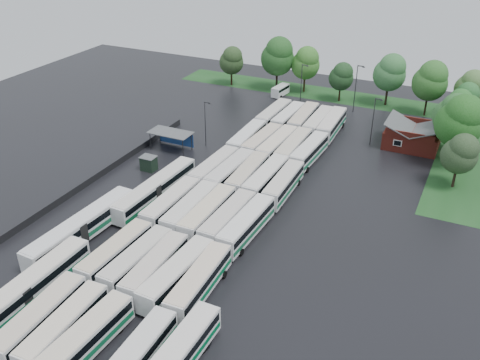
% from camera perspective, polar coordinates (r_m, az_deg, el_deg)
% --- Properties ---
extents(ground, '(160.00, 160.00, 0.00)m').
position_cam_1_polar(ground, '(79.47, -5.07, -5.01)').
color(ground, black).
rests_on(ground, ground).
extents(brick_building, '(10.07, 8.60, 5.39)m').
position_cam_1_polar(brick_building, '(108.26, 17.88, 4.31)').
color(brick_building, maroon).
rests_on(brick_building, ground).
extents(wash_shed, '(8.20, 4.20, 3.58)m').
position_cam_1_polar(wash_shed, '(102.62, -7.29, 4.86)').
color(wash_shed, '#2D2D30').
rests_on(wash_shed, ground).
extents(utility_hut, '(2.70, 2.20, 2.62)m').
position_cam_1_polar(utility_hut, '(95.78, -9.71, 1.78)').
color(utility_hut, black).
rests_on(utility_hut, ground).
extents(grass_strip_north, '(80.00, 10.00, 0.01)m').
position_cam_1_polar(grass_strip_north, '(133.04, 10.00, 8.87)').
color(grass_strip_north, '#1A471B').
rests_on(grass_strip_north, ground).
extents(grass_strip_east, '(10.00, 50.00, 0.01)m').
position_cam_1_polar(grass_strip_east, '(108.49, 22.89, 2.35)').
color(grass_strip_east, '#1A471B').
rests_on(grass_strip_east, ground).
extents(west_fence, '(0.10, 50.00, 1.20)m').
position_cam_1_polar(west_fence, '(96.28, -14.16, 0.95)').
color(west_fence, '#2D2D30').
rests_on(west_fence, ground).
extents(bus_r0c0, '(3.41, 13.23, 3.65)m').
position_cam_1_polar(bus_r0c0, '(64.98, -20.54, -13.68)').
color(bus_r0c0, silver).
rests_on(bus_r0c0, ground).
extents(bus_r0c1, '(3.19, 12.75, 3.52)m').
position_cam_1_polar(bus_r0c1, '(63.17, -18.26, -14.71)').
color(bus_r0c1, silver).
rests_on(bus_r0c1, ground).
extents(bus_r0c2, '(3.28, 13.23, 3.66)m').
position_cam_1_polar(bus_r0c2, '(60.98, -16.24, -16.11)').
color(bus_r0c2, silver).
rests_on(bus_r0c2, ground).
extents(bus_r0c4, '(2.99, 12.64, 3.50)m').
position_cam_1_polar(bus_r0c4, '(58.16, -11.13, -18.15)').
color(bus_r0c4, silver).
rests_on(bus_r0c4, ground).
extents(bus_r1c0, '(3.04, 12.83, 3.55)m').
position_cam_1_polar(bus_r1c0, '(72.41, -13.11, -7.60)').
color(bus_r1c0, silver).
rests_on(bus_r1c0, ground).
extents(bus_r1c1, '(3.06, 12.67, 3.51)m').
position_cam_1_polar(bus_r1c1, '(70.63, -10.94, -8.39)').
color(bus_r1c1, silver).
rests_on(bus_r1c1, ground).
extents(bus_r1c2, '(3.06, 12.70, 3.52)m').
position_cam_1_polar(bus_r1c2, '(68.97, -9.03, -9.22)').
color(bus_r1c2, silver).
rests_on(bus_r1c2, ground).
extents(bus_r1c3, '(3.42, 13.44, 3.71)m').
position_cam_1_polar(bus_r1c3, '(67.34, -6.72, -9.98)').
color(bus_r1c3, silver).
rests_on(bus_r1c3, ground).
extents(bus_r1c4, '(3.32, 13.14, 3.63)m').
position_cam_1_polar(bus_r1c4, '(66.06, -4.36, -10.78)').
color(bus_r1c4, silver).
rests_on(bus_r1c4, ground).
extents(bus_r2c0, '(2.87, 13.09, 3.64)m').
position_cam_1_polar(bus_r2c0, '(81.54, -7.32, -2.54)').
color(bus_r2c0, silver).
rests_on(bus_r2c0, ground).
extents(bus_r2c1, '(2.97, 13.20, 3.66)m').
position_cam_1_polar(bus_r2c1, '(79.86, -5.30, -3.12)').
color(bus_r2c1, silver).
rests_on(bus_r2c1, ground).
extents(bus_r2c2, '(2.85, 13.25, 3.69)m').
position_cam_1_polar(bus_r2c2, '(78.57, -3.46, -3.61)').
color(bus_r2c2, silver).
rests_on(bus_r2c2, ground).
extents(bus_r2c3, '(3.04, 13.20, 3.66)m').
position_cam_1_polar(bus_r2c3, '(77.25, -1.31, -4.20)').
color(bus_r2c3, silver).
rests_on(bus_r2c3, ground).
extents(bus_r2c4, '(3.24, 13.34, 3.69)m').
position_cam_1_polar(bus_r2c4, '(75.92, 0.69, -4.82)').
color(bus_r2c4, silver).
rests_on(bus_r2c4, ground).
extents(bus_r3c0, '(3.18, 13.00, 3.60)m').
position_cam_1_polar(bus_r3c0, '(91.33, -2.76, 1.26)').
color(bus_r3c0, silver).
rests_on(bus_r3c0, ground).
extents(bus_r3c1, '(3.27, 13.23, 3.66)m').
position_cam_1_polar(bus_r3c1, '(89.99, -1.04, 0.87)').
color(bus_r3c1, silver).
rests_on(bus_r3c1, ground).
extents(bus_r3c2, '(3.13, 12.92, 3.57)m').
position_cam_1_polar(bus_r3c2, '(89.06, 0.82, 0.53)').
color(bus_r3c2, silver).
rests_on(bus_r3c2, ground).
extents(bus_r3c3, '(2.94, 13.26, 3.68)m').
position_cam_1_polar(bus_r3c3, '(87.88, 2.77, 0.13)').
color(bus_r3c3, silver).
rests_on(bus_r3c3, ground).
extents(bus_r3c4, '(2.97, 12.76, 3.54)m').
position_cam_1_polar(bus_r3c4, '(86.60, 4.66, -0.45)').
color(bus_r3c4, silver).
rests_on(bus_r3c4, ground).
extents(bus_r4c0, '(3.03, 13.02, 3.61)m').
position_cam_1_polar(bus_r4c0, '(102.48, 0.75, 4.45)').
color(bus_r4c0, silver).
rests_on(bus_r4c0, ground).
extents(bus_r4c1, '(3.26, 12.73, 3.51)m').
position_cam_1_polar(bus_r4c1, '(101.21, 2.38, 4.08)').
color(bus_r4c1, silver).
rests_on(bus_r4c1, ground).
extents(bus_r4c2, '(3.24, 13.31, 3.68)m').
position_cam_1_polar(bus_r4c2, '(99.84, 3.99, 3.73)').
color(bus_r4c2, silver).
rests_on(bus_r4c2, ground).
extents(bus_r4c3, '(2.84, 13.16, 3.66)m').
position_cam_1_polar(bus_r4c3, '(99.06, 5.71, 3.44)').
color(bus_r4c3, silver).
rests_on(bus_r4c3, ground).
extents(bus_r4c4, '(3.24, 12.99, 3.59)m').
position_cam_1_polar(bus_r4c4, '(97.98, 7.38, 3.02)').
color(bus_r4c4, silver).
rests_on(bus_r4c4, ground).
extents(bus_r5c0, '(3.05, 13.16, 3.65)m').
position_cam_1_polar(bus_r5c0, '(113.81, 3.61, 6.93)').
color(bus_r5c0, silver).
rests_on(bus_r5c0, ground).
extents(bus_r5c1, '(2.94, 12.71, 3.52)m').
position_cam_1_polar(bus_r5c1, '(112.79, 5.16, 6.63)').
color(bus_r5c1, silver).
rests_on(bus_r5c1, ground).
extents(bus_r5c2, '(3.25, 13.32, 3.68)m').
position_cam_1_polar(bus_r5c2, '(112.15, 6.77, 6.46)').
color(bus_r5c2, silver).
rests_on(bus_r5c2, ground).
extents(bus_r5c3, '(2.89, 12.95, 3.60)m').
position_cam_1_polar(bus_r5c3, '(110.85, 8.32, 6.06)').
color(bus_r5c3, silver).
rests_on(bus_r5c3, ground).
extents(bus_r5c4, '(3.28, 13.40, 3.71)m').
position_cam_1_polar(bus_r5c4, '(110.18, 9.75, 5.83)').
color(bus_r5c4, silver).
rests_on(bus_r5c4, ground).
extents(artic_bus_west_a, '(2.81, 19.66, 3.65)m').
position_cam_1_polar(artic_bus_west_a, '(69.29, -21.85, -10.96)').
color(artic_bus_west_a, silver).
rests_on(artic_bus_west_a, ground).
extents(artic_bus_west_b, '(3.46, 19.22, 3.55)m').
position_cam_1_polar(artic_bus_west_b, '(85.91, -8.99, -0.97)').
color(artic_bus_west_b, silver).
rests_on(artic_bus_west_b, ground).
extents(artic_bus_west_c, '(3.77, 20.00, 3.69)m').
position_cam_1_polar(artic_bus_west_c, '(78.54, -16.52, -4.89)').
color(artic_bus_west_c, silver).
rests_on(artic_bus_west_c, ground).
extents(minibus, '(2.74, 5.82, 2.45)m').
position_cam_1_polar(minibus, '(130.92, 4.33, 9.53)').
color(minibus, white).
rests_on(minibus, ground).
extents(tree_north_0, '(6.07, 6.07, 10.05)m').
position_cam_1_polar(tree_north_0, '(136.58, -0.88, 12.66)').
color(tree_north_0, black).
rests_on(tree_north_0, ground).
extents(tree_north_1, '(8.10, 8.10, 13.41)m').
position_cam_1_polar(tree_north_1, '(132.55, 4.08, 13.07)').
color(tree_north_1, black).
rests_on(tree_north_1, ground).
extents(tree_north_2, '(6.89, 6.89, 11.42)m').
position_cam_1_polar(tree_north_2, '(132.30, 7.05, 12.32)').
color(tree_north_2, '#382816').
rests_on(tree_north_2, ground).
extents(tree_north_3, '(5.68, 5.68, 9.41)m').
position_cam_1_polar(tree_north_3, '(127.62, 10.79, 10.82)').
color(tree_north_3, black).
rests_on(tree_north_3, ground).
extents(tree_north_4, '(7.34, 7.34, 12.16)m').
position_cam_1_polar(tree_north_4, '(126.99, 15.75, 11.02)').
color(tree_north_4, black).
rests_on(tree_north_4, ground).
extents(tree_north_5, '(7.55, 7.55, 12.51)m').
position_cam_1_polar(tree_north_5, '(123.04, 19.69, 9.98)').
color(tree_north_5, black).
rests_on(tree_north_5, ground).
extents(tree_north_6, '(6.52, 6.52, 10.79)m').
position_cam_1_polar(tree_north_6, '(125.45, 23.42, 9.10)').
color(tree_north_6, black).
rests_on(tree_north_6, ground).
extents(tree_east_0, '(5.92, 5.92, 9.81)m').
position_cam_1_polar(tree_east_0, '(93.62, 22.48, 2.65)').
color(tree_east_0, black).
rests_on(tree_east_0, ground).
extents(tree_east_1, '(8.24, 8.24, 13.64)m').
position_cam_1_polar(tree_east_1, '(100.20, 22.47, 5.86)').
color(tree_east_1, black).
rests_on(tree_east_1, ground).
extents(tree_east_2, '(6.98, 6.98, 11.55)m').
position_cam_1_polar(tree_east_2, '(106.75, 21.82, 6.53)').
color(tree_east_2, '#3C2716').
rests_on(tree_east_2, ground).
extents(tree_east_3, '(5.79, 5.79, 9.59)m').
position_cam_1_polar(tree_east_3, '(115.75, 22.23, 7.42)').
color(tree_east_3, black).
rests_on(tree_east_3, ground).
extents(tree_east_4, '(5.63, 5.63, 9.33)m').
position_cam_1_polar(tree_east_4, '(121.45, 22.93, 8.13)').
color(tree_east_4, '#3B2B17').
rests_on(tree_east_4, ground).
extents(lamp_post_ne, '(1.47, 0.29, 9.54)m').
position_cam_1_polar(lamp_post_ne, '(105.61, 14.09, 6.42)').
color(lamp_post_ne, '#2D2D30').
rests_on(lamp_post_ne, ground).
extents(lamp_post_nw, '(1.39, 0.27, 9.05)m').
position_cam_1_polar(lamp_post_nw, '(102.28, -3.68, 6.34)').
color(lamp_post_nw, '#2D2D30').
rests_on(lamp_post_nw, ground).
extents(lamp_post_back_w, '(1.54, 0.30, 9.99)m').
position_cam_1_polar(lamp_post_back_w, '(122.49, 6.61, 10.27)').
color(lamp_post_back_w, '#2D2D30').
rests_on(lamp_post_back_w, ground).
extents(lamp_post_back_e, '(1.64, 0.32, 10.64)m').
position_cam_1_polar(lamp_post_back_e, '(121.57, 12.31, 9.85)').
color(lamp_post_back_e, '#2D2D30').
rests_on(lamp_post_back_e, ground).
extents(puddle_0, '(3.67, 3.67, 0.01)m').
position_cam_1_polar(puddle_0, '(67.95, -13.00, -12.45)').
color(puddle_0, black).
rests_on(puddle_0, ground).
extents(puddle_1, '(4.68, 4.68, 0.01)m').
position_cam_1_polar(puddle_1, '(62.90, -9.44, -16.03)').
color(puddle_1, black).
rests_on(puddle_1, ground).
extents(puddle_2, '(7.72, 7.72, 0.01)m').
position_cam_1_polar(puddle_2, '(83.34, -10.79, -3.72)').
color(puddle_2, black).
rests_on(puddle_2, ground).
extents(puddle_3, '(3.89, 3.89, 0.01)m').
position_cam_1_polar(puddle_3, '(74.58, -3.48, -7.45)').
color(puddle_3, black).
rests_on(puddle_3, ground).
extents(puddle_4, '(4.05, 4.05, 0.01)m').
position_cam_1_polar(puddle_4, '(61.63, -4.99, -16.83)').
color(puddle_4, black).
rests_on(puddle_4, ground).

